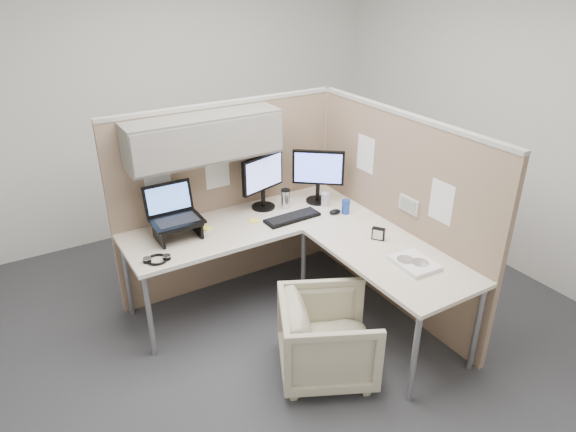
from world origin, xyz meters
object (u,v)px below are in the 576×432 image
office_chair (328,334)px  monitor_left (263,178)px  keyboard (292,218)px  desk (299,240)px

office_chair → monitor_left: size_ratio=1.39×
office_chair → keyboard: (0.29, 0.94, 0.42)m
keyboard → office_chair: bearing=-108.9°
desk → office_chair: size_ratio=3.08×
keyboard → desk: bearing=-112.8°
desk → monitor_left: (0.01, 0.58, 0.32)m
desk → keyboard: 0.29m
keyboard → monitor_left: bearing=105.3°
office_chair → monitor_left: 1.44m
desk → office_chair: bearing=-105.5°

